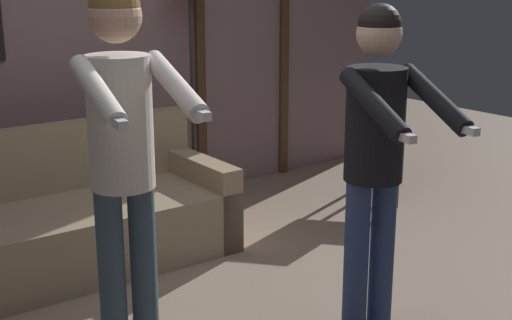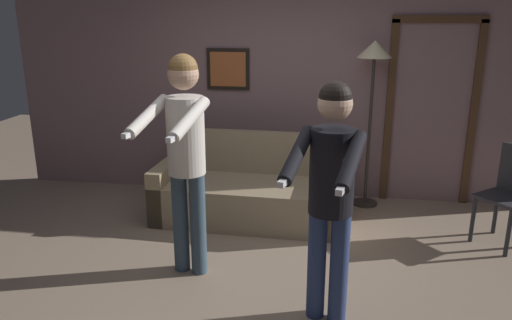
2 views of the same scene
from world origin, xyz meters
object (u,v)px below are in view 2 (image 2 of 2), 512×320
(couch, at_px, (248,193))
(person_standing_left, at_px, (185,144))
(person_standing_right, at_px, (331,183))
(dining_chair_distant, at_px, (512,190))
(torchiere_lamp, at_px, (374,67))

(couch, distance_m, person_standing_left, 1.51)
(couch, relative_size, person_standing_right, 1.13)
(dining_chair_distant, bearing_deg, person_standing_right, -137.85)
(torchiere_lamp, relative_size, person_standing_left, 1.01)
(person_standing_left, bearing_deg, couch, 76.33)
(person_standing_left, bearing_deg, dining_chair_distant, 19.60)
(couch, distance_m, dining_chair_distant, 2.54)
(couch, bearing_deg, dining_chair_distant, -4.91)
(couch, bearing_deg, person_standing_left, -103.67)
(torchiere_lamp, xyz_separation_m, person_standing_left, (-1.55, -1.80, -0.44))
(person_standing_left, relative_size, dining_chair_distant, 1.95)
(couch, distance_m, person_standing_right, 2.07)
(person_standing_right, bearing_deg, dining_chair_distant, 42.15)
(torchiere_lamp, bearing_deg, couch, -154.99)
(couch, relative_size, dining_chair_distant, 2.07)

